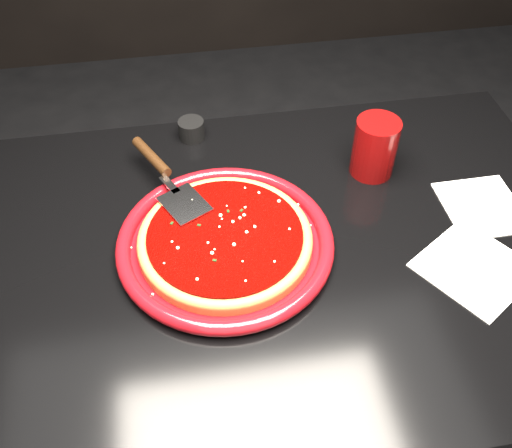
{
  "coord_description": "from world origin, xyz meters",
  "views": [
    {
      "loc": [
        -0.13,
        -0.65,
        1.52
      ],
      "look_at": [
        -0.02,
        0.04,
        0.77
      ],
      "focal_mm": 40.0,
      "sensor_mm": 36.0,
      "label": 1
    }
  ],
  "objects": [
    {
      "name": "napkin_b",
      "position": [
        0.42,
        0.04,
        0.75
      ],
      "size": [
        0.15,
        0.16,
        0.0
      ],
      "primitive_type": "cube",
      "rotation": [
        0.0,
        0.0,
        0.01
      ],
      "color": "white",
      "rests_on": "table"
    },
    {
      "name": "floor",
      "position": [
        0.0,
        0.0,
        -0.01
      ],
      "size": [
        4.0,
        4.0,
        0.01
      ],
      "primitive_type": "cube",
      "color": "black",
      "rests_on": "ground"
    },
    {
      "name": "pizza_crust",
      "position": [
        -0.08,
        0.01,
        0.77
      ],
      "size": [
        0.38,
        0.38,
        0.02
      ],
      "primitive_type": "cylinder",
      "rotation": [
        0.0,
        0.0,
        0.27
      ],
      "color": "brown",
      "rests_on": "plate"
    },
    {
      "name": "parmesan_dusting",
      "position": [
        -0.08,
        0.01,
        0.79
      ],
      "size": [
        0.26,
        0.26,
        0.01
      ],
      "primitive_type": null,
      "color": "#FDF4C2",
      "rests_on": "plate"
    },
    {
      "name": "cup",
      "position": [
        0.24,
        0.17,
        0.81
      ],
      "size": [
        0.11,
        0.11,
        0.12
      ],
      "primitive_type": "cylinder",
      "rotation": [
        0.0,
        0.0,
        0.33
      ],
      "color": "maroon",
      "rests_on": "table"
    },
    {
      "name": "pizza_sauce",
      "position": [
        -0.08,
        0.01,
        0.78
      ],
      "size": [
        0.34,
        0.34,
        0.01
      ],
      "primitive_type": "cylinder",
      "rotation": [
        0.0,
        0.0,
        0.27
      ],
      "color": "#720300",
      "rests_on": "plate"
    },
    {
      "name": "pizza_server",
      "position": [
        -0.17,
        0.17,
        0.8
      ],
      "size": [
        0.21,
        0.3,
        0.02
      ],
      "primitive_type": null,
      "rotation": [
        0.0,
        0.0,
        0.47
      ],
      "color": "silver",
      "rests_on": "plate"
    },
    {
      "name": "napkin_a",
      "position": [
        0.34,
        -0.1,
        0.75
      ],
      "size": [
        0.23,
        0.23,
        0.0
      ],
      "primitive_type": "cube",
      "rotation": [
        0.0,
        0.0,
        0.57
      ],
      "color": "white",
      "rests_on": "table"
    },
    {
      "name": "table",
      "position": [
        0.0,
        0.0,
        0.38
      ],
      "size": [
        1.2,
        0.8,
        0.75
      ],
      "primitive_type": "cube",
      "color": "black",
      "rests_on": "floor"
    },
    {
      "name": "plate",
      "position": [
        -0.08,
        0.01,
        0.76
      ],
      "size": [
        0.47,
        0.47,
        0.03
      ],
      "primitive_type": "cylinder",
      "rotation": [
        0.0,
        0.0,
        0.27
      ],
      "color": "maroon",
      "rests_on": "table"
    },
    {
      "name": "ramekin",
      "position": [
        -0.11,
        0.34,
        0.77
      ],
      "size": [
        0.06,
        0.06,
        0.04
      ],
      "primitive_type": "cylinder",
      "rotation": [
        0.0,
        0.0,
        0.12
      ],
      "color": "black",
      "rests_on": "table"
    },
    {
      "name": "basil_flecks",
      "position": [
        -0.08,
        0.01,
        0.79
      ],
      "size": [
        0.24,
        0.24,
        0.0
      ],
      "primitive_type": null,
      "color": "black",
      "rests_on": "plate"
    },
    {
      "name": "pizza_crust_rim",
      "position": [
        -0.08,
        0.01,
        0.78
      ],
      "size": [
        0.38,
        0.38,
        0.02
      ],
      "primitive_type": "torus",
      "rotation": [
        0.0,
        0.0,
        0.27
      ],
      "color": "brown",
      "rests_on": "plate"
    }
  ]
}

